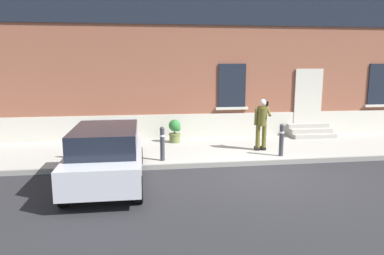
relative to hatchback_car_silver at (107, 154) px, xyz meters
name	(u,v)px	position (x,y,z in m)	size (l,w,h in m)	color
ground_plane	(259,175)	(4.10, 0.17, -0.79)	(80.00, 80.00, 0.00)	#232326
sidewalk	(233,149)	(4.10, 2.97, -0.71)	(24.00, 3.60, 0.15)	#99968E
curb_edge	(249,163)	(4.10, 1.11, -0.71)	(24.00, 0.12, 0.15)	gray
building_facade	(220,47)	(4.11, 5.46, 2.94)	(24.00, 1.52, 7.50)	brown
entrance_stoop	(310,131)	(7.67, 4.40, -0.45)	(1.74, 0.96, 0.48)	#9E998E
hatchback_car_silver	(107,154)	(0.00, 0.00, 0.00)	(1.81, 4.08, 1.50)	#B7B7BF
bollard_near_person	(281,139)	(5.28, 1.52, -0.08)	(0.15, 0.15, 1.04)	#333338
bollard_far_left	(162,142)	(1.51, 1.52, -0.08)	(0.15, 0.15, 1.04)	#333338
person_on_phone	(262,121)	(4.90, 2.34, 0.36)	(0.51, 0.47, 1.75)	#514C1E
planter_charcoal	(112,132)	(-0.17, 4.00, -0.18)	(0.44, 0.44, 0.86)	#2D2D30
planter_olive	(175,130)	(2.13, 3.99, -0.18)	(0.44, 0.44, 0.86)	#606B38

